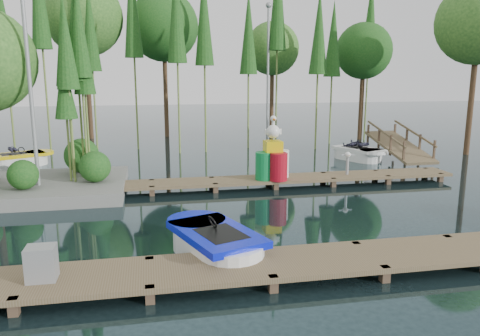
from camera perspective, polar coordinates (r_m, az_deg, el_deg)
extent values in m
plane|color=#1E3439|center=(13.32, -1.71, -5.15)|extent=(90.00, 90.00, 0.00)
cube|color=brown|center=(9.08, 3.02, -11.67)|extent=(18.00, 1.50, 0.10)
cube|color=#4C3929|center=(8.66, -25.82, -15.56)|extent=(0.16, 0.16, 0.50)
cube|color=#4C3929|center=(9.76, -23.96, -12.27)|extent=(0.16, 0.16, 0.50)
cube|color=#4C3929|center=(8.36, -10.89, -15.54)|extent=(0.16, 0.16, 0.50)
cube|color=#4C3929|center=(9.50, -10.94, -12.10)|extent=(0.16, 0.16, 0.50)
cube|color=#4C3929|center=(8.61, 4.05, -14.51)|extent=(0.16, 0.16, 0.50)
cube|color=#4C3929|center=(9.72, 2.09, -11.32)|extent=(0.16, 0.16, 0.50)
cube|color=#4C3929|center=(9.36, 17.20, -12.81)|extent=(0.16, 0.16, 0.50)
cube|color=#4C3929|center=(10.39, 13.90, -10.12)|extent=(0.16, 0.16, 0.50)
cube|color=#4C3929|center=(11.43, 23.85, -8.77)|extent=(0.16, 0.16, 0.50)
cube|color=brown|center=(15.80, 0.39, -1.52)|extent=(15.00, 1.20, 0.10)
cube|color=#4C3929|center=(15.62, -25.74, -3.61)|extent=(0.16, 0.16, 0.50)
cube|color=#4C3929|center=(16.52, -24.92, -2.76)|extent=(0.16, 0.16, 0.50)
cube|color=#4C3929|center=(15.22, -18.33, -3.41)|extent=(0.16, 0.16, 0.50)
cube|color=#4C3929|center=(16.14, -17.92, -2.54)|extent=(0.16, 0.16, 0.50)
cube|color=#4C3929|center=(15.09, -10.66, -3.14)|extent=(0.16, 0.16, 0.50)
cube|color=#4C3929|center=(16.02, -10.70, -2.28)|extent=(0.16, 0.16, 0.50)
cube|color=#4C3929|center=(15.22, -3.00, -2.82)|extent=(0.16, 0.16, 0.50)
cube|color=#4C3929|center=(16.15, -3.48, -1.99)|extent=(0.16, 0.16, 0.50)
cube|color=#4C3929|center=(15.63, 4.39, -2.46)|extent=(0.16, 0.16, 0.50)
cube|color=#4C3929|center=(16.53, 3.51, -1.67)|extent=(0.16, 0.16, 0.50)
cube|color=#4C3929|center=(16.27, 11.30, -2.09)|extent=(0.16, 0.16, 0.50)
cube|color=#4C3929|center=(17.14, 10.09, -1.35)|extent=(0.16, 0.16, 0.50)
cube|color=#4C3929|center=(17.14, 17.59, -1.72)|extent=(0.16, 0.16, 0.50)
cube|color=#4C3929|center=(17.96, 16.14, -1.04)|extent=(0.16, 0.16, 0.50)
cube|color=#4C3929|center=(18.19, 23.22, -1.38)|extent=(0.16, 0.16, 0.50)
cube|color=#4C3929|center=(18.97, 21.61, -0.75)|extent=(0.16, 0.16, 0.50)
cube|color=slate|center=(16.49, -24.61, -2.29)|extent=(6.20, 4.20, 0.42)
sphere|color=#23561C|center=(15.35, -24.93, -0.75)|extent=(0.90, 0.90, 0.90)
sphere|color=#23561C|center=(17.18, -18.74, 1.44)|extent=(1.20, 1.20, 1.20)
sphere|color=#23561C|center=(15.57, -17.28, 0.16)|extent=(1.00, 1.00, 1.00)
cylinder|color=olive|center=(16.32, -18.97, 7.92)|extent=(0.07, 0.07, 5.93)
cone|color=#23561C|center=(16.34, -19.46, 15.19)|extent=(0.70, 0.70, 2.97)
cylinder|color=olive|center=(16.21, -20.13, 7.34)|extent=(0.07, 0.07, 5.66)
cone|color=#23561C|center=(16.21, -20.63, 14.34)|extent=(0.70, 0.70, 2.83)
cylinder|color=olive|center=(16.34, -18.22, 6.72)|extent=(0.07, 0.07, 5.22)
cone|color=#23561C|center=(16.31, -18.63, 13.13)|extent=(0.70, 0.70, 2.61)
cylinder|color=olive|center=(15.58, -20.00, 6.96)|extent=(0.07, 0.07, 5.53)
cone|color=#23561C|center=(15.57, -20.50, 14.07)|extent=(0.70, 0.70, 2.76)
cylinder|color=olive|center=(15.80, -20.26, 4.23)|extent=(0.07, 0.07, 4.01)
cone|color=#23561C|center=(15.70, -20.62, 9.31)|extent=(0.70, 0.70, 2.01)
cylinder|color=olive|center=(16.19, -18.59, 8.23)|extent=(0.07, 0.07, 6.11)
cone|color=#23561C|center=(16.22, -19.10, 15.78)|extent=(0.70, 0.70, 3.05)
cylinder|color=#452F1D|center=(24.48, 26.45, 8.51)|extent=(0.26, 0.26, 6.06)
sphere|color=#40762A|center=(24.57, 27.11, 15.55)|extent=(3.81, 3.81, 3.81)
cylinder|color=#452F1D|center=(27.99, 14.61, 8.51)|extent=(0.26, 0.26, 5.02)
sphere|color=#23561C|center=(27.98, 14.88, 13.64)|extent=(3.16, 3.16, 3.16)
cylinder|color=#452F1D|center=(30.33, 3.90, 9.33)|extent=(0.26, 0.26, 5.31)
sphere|color=#40762A|center=(30.34, 3.97, 14.34)|extent=(3.34, 3.34, 3.34)
cylinder|color=#452F1D|center=(28.64, -9.08, 10.24)|extent=(0.26, 0.26, 6.46)
sphere|color=#23561C|center=(28.76, -9.29, 16.68)|extent=(4.06, 4.06, 4.06)
cylinder|color=#452F1D|center=(28.79, -18.05, 10.21)|extent=(0.26, 0.26, 6.85)
sphere|color=#40762A|center=(28.94, -18.49, 17.00)|extent=(4.31, 4.31, 4.31)
cylinder|color=olive|center=(23.62, -26.47, 10.17)|extent=(0.09, 0.09, 7.48)
cone|color=#23561C|center=(23.70, -26.94, 15.21)|extent=(0.90, 0.90, 4.11)
cylinder|color=olive|center=(23.88, -22.91, 13.09)|extent=(0.09, 0.09, 9.66)
cylinder|color=olive|center=(24.56, -17.52, 11.09)|extent=(0.09, 0.09, 7.69)
cone|color=#23561C|center=(24.65, -17.83, 16.09)|extent=(0.90, 0.90, 4.23)
cylinder|color=olive|center=(24.08, -12.75, 12.88)|extent=(0.09, 0.09, 8.99)
cone|color=#23561C|center=(24.28, -13.03, 18.82)|extent=(0.90, 0.90, 4.94)
cylinder|color=olive|center=(22.50, -7.61, 12.46)|extent=(0.09, 0.09, 8.44)
cone|color=#23561C|center=(22.66, -7.78, 18.44)|extent=(0.90, 0.90, 4.64)
cylinder|color=olive|center=(22.75, -4.32, 12.25)|extent=(0.09, 0.09, 8.22)
cone|color=#23561C|center=(22.89, -4.41, 18.02)|extent=(0.90, 0.90, 4.52)
cylinder|color=olive|center=(23.99, 1.03, 11.27)|extent=(0.09, 0.09, 7.41)
cone|color=#23561C|center=(24.06, 1.05, 16.21)|extent=(0.90, 0.90, 4.07)
cylinder|color=olive|center=(24.59, 4.53, 14.00)|extent=(0.09, 0.09, 9.77)
cylinder|color=olive|center=(23.90, 9.43, 11.12)|extent=(0.09, 0.09, 7.40)
cone|color=#23561C|center=(23.98, 9.60, 16.07)|extent=(0.90, 0.90, 4.07)
cylinder|color=olive|center=(25.89, 11.12, 10.79)|extent=(0.09, 0.09, 7.14)
cone|color=#23561C|center=(25.95, 11.30, 15.21)|extent=(0.90, 0.90, 3.93)
cylinder|color=olive|center=(27.84, 15.35, 12.15)|extent=(0.09, 0.09, 8.61)
cone|color=#23561C|center=(27.99, 15.62, 17.09)|extent=(0.90, 0.90, 4.74)
cylinder|color=gray|center=(15.48, -24.25, 9.35)|extent=(0.12, 0.12, 7.00)
cylinder|color=gray|center=(24.35, 3.41, 10.78)|extent=(0.12, 0.12, 7.00)
sphere|color=gray|center=(24.57, 3.51, 19.20)|extent=(0.30, 0.30, 0.30)
cube|color=brown|center=(22.30, 18.83, 2.49)|extent=(1.50, 3.94, 0.95)
cube|color=#4C3929|center=(20.58, 19.34, 1.86)|extent=(0.08, 0.08, 0.90)
cube|color=#4C3929|center=(21.51, 17.89, 2.64)|extent=(0.08, 0.08, 0.90)
cube|color=#4C3929|center=(22.45, 16.57, 3.36)|extent=(0.08, 0.08, 0.90)
cube|color=#4C3929|center=(23.40, 15.35, 4.02)|extent=(0.08, 0.08, 0.90)
cube|color=brown|center=(21.88, 17.34, 4.01)|extent=(0.06, 3.54, 0.83)
cube|color=#4C3929|center=(21.32, 22.59, 1.94)|extent=(0.08, 0.08, 0.90)
cube|color=#4C3929|center=(22.21, 21.06, 2.70)|extent=(0.08, 0.08, 0.90)
cube|color=#4C3929|center=(23.13, 19.65, 3.40)|extent=(0.08, 0.08, 0.90)
cube|color=#4C3929|center=(24.06, 18.35, 4.04)|extent=(0.08, 0.08, 0.90)
cube|color=brown|center=(22.58, 20.48, 4.03)|extent=(0.06, 3.54, 0.83)
cube|color=white|center=(9.94, -2.90, -9.78)|extent=(1.65, 1.66, 0.59)
cylinder|color=white|center=(10.48, -4.58, -8.65)|extent=(1.65, 1.65, 0.59)
cylinder|color=white|center=(9.41, -1.01, -11.03)|extent=(1.65, 1.65, 0.59)
cube|color=#0715C7|center=(9.82, -2.92, -8.03)|extent=(2.00, 2.56, 0.15)
cylinder|color=#0715C7|center=(10.63, -5.32, -6.53)|extent=(1.68, 1.68, 0.15)
cube|color=black|center=(9.63, -2.32, -8.13)|extent=(1.11, 1.27, 0.06)
torus|color=black|center=(9.89, -3.37, -6.58)|extent=(0.25, 0.33, 0.29)
cube|color=white|center=(21.52, -25.38, 0.71)|extent=(1.54, 1.54, 0.52)
cylinder|color=white|center=(21.64, -23.89, 0.89)|extent=(1.54, 1.54, 0.52)
cylinder|color=white|center=(21.41, -26.87, 0.52)|extent=(1.54, 1.54, 0.52)
cube|color=yellow|center=(21.47, -25.44, 1.46)|extent=(2.30, 1.94, 0.13)
cylinder|color=yellow|center=(21.66, -23.29, 1.72)|extent=(1.57, 1.57, 0.13)
cube|color=black|center=(21.43, -25.95, 1.51)|extent=(1.16, 1.06, 0.06)
torus|color=black|center=(21.47, -25.11, 2.00)|extent=(0.30, 0.25, 0.25)
imported|color=#1E1E2D|center=(21.38, -26.12, 2.10)|extent=(0.51, 0.46, 0.93)
cube|color=white|center=(21.51, 14.13, 1.49)|extent=(1.56, 1.56, 0.53)
cylinder|color=white|center=(21.15, 15.35, 1.26)|extent=(1.56, 1.56, 0.53)
cylinder|color=white|center=(21.88, 12.94, 1.71)|extent=(1.56, 1.56, 0.53)
cube|color=white|center=(21.47, 14.16, 2.26)|extent=(1.95, 2.35, 0.14)
cylinder|color=white|center=(20.94, 15.97, 1.94)|extent=(1.59, 1.59, 0.14)
cube|color=black|center=(21.58, 13.77, 2.44)|extent=(1.07, 1.18, 0.06)
torus|color=black|center=(21.34, 14.49, 2.72)|extent=(0.25, 0.30, 0.26)
imported|color=#1E1E2D|center=(21.58, 13.70, 2.98)|extent=(0.43, 0.48, 0.87)
imported|color=#1E1E2D|center=(21.64, 14.96, 2.78)|extent=(0.33, 0.37, 0.66)
cube|color=gray|center=(8.92, -23.05, -10.63)|extent=(0.49, 0.42, 0.60)
cylinder|color=yellow|center=(15.93, 4.00, 0.31)|extent=(0.57, 0.57, 0.85)
cylinder|color=#0D7A37|center=(15.65, 3.01, 0.26)|extent=(0.62, 0.62, 0.93)
cylinder|color=white|center=(16.10, 4.88, 0.55)|extent=(0.62, 0.62, 0.93)
cylinder|color=#9F0B1A|center=(15.56, 4.67, 0.17)|extent=(0.62, 0.62, 0.93)
cube|color=yellow|center=(15.71, 4.04, 2.68)|extent=(0.57, 0.57, 0.36)
sphere|color=white|center=(15.64, 4.06, 4.45)|extent=(0.45, 0.45, 0.45)
cylinder|color=white|center=(15.61, 4.08, 5.39)|extent=(0.10, 0.10, 0.31)
sphere|color=white|center=(15.60, 4.09, 6.03)|extent=(0.21, 0.21, 0.21)
cone|color=orange|center=(15.40, 4.29, 5.88)|extent=(0.10, 0.31, 0.10)
cube|color=white|center=(15.64, 4.06, 4.45)|extent=(0.57, 0.06, 0.19)
cylinder|color=gray|center=(16.86, 12.95, 0.24)|extent=(0.10, 0.10, 0.61)
sphere|color=white|center=(16.78, 13.01, 1.59)|extent=(0.20, 0.20, 0.20)
cube|color=gray|center=(16.78, 13.01, 1.59)|extent=(0.51, 0.04, 0.04)
cone|color=orange|center=(16.68, 13.18, 1.52)|extent=(0.04, 0.10, 0.04)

